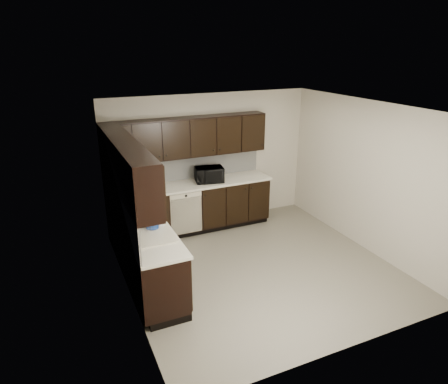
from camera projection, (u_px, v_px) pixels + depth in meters
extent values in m
plane|color=gray|center=(258.00, 267.00, 6.33)|extent=(4.00, 4.00, 0.00)
plane|color=white|center=(264.00, 108.00, 5.46)|extent=(4.00, 4.00, 0.00)
cube|color=#BAB29F|center=(210.00, 160.00, 7.60)|extent=(4.00, 0.02, 2.50)
cube|color=#BAB29F|center=(124.00, 216.00, 5.13)|extent=(0.02, 4.00, 2.50)
cube|color=#BAB29F|center=(366.00, 176.00, 6.66)|extent=(0.02, 4.00, 2.50)
cube|color=#BAB29F|center=(354.00, 255.00, 4.18)|extent=(4.00, 0.02, 2.50)
cube|color=black|center=(191.00, 208.00, 7.43)|extent=(3.00, 0.60, 0.90)
cube|color=black|center=(146.00, 256.00, 5.78)|extent=(0.60, 2.20, 0.90)
cube|color=black|center=(191.00, 227.00, 7.60)|extent=(3.00, 0.54, 0.10)
cube|color=black|center=(150.00, 279.00, 5.93)|extent=(0.54, 2.20, 0.10)
cube|color=beige|center=(191.00, 185.00, 7.27)|extent=(3.03, 0.63, 0.04)
cube|color=beige|center=(144.00, 226.00, 5.61)|extent=(0.63, 2.23, 0.04)
cube|color=beige|center=(185.00, 167.00, 7.43)|extent=(3.00, 0.02, 0.48)
cube|color=beige|center=(117.00, 205.00, 5.67)|extent=(0.02, 2.80, 0.48)
cube|color=black|center=(187.00, 137.00, 7.09)|extent=(3.00, 0.33, 0.70)
cube|color=black|center=(127.00, 167.00, 5.38)|extent=(0.33, 2.47, 0.70)
cube|color=beige|center=(186.00, 213.00, 7.09)|extent=(0.58, 0.02, 0.78)
cube|color=beige|center=(186.00, 196.00, 6.97)|extent=(0.58, 0.03, 0.08)
cylinder|color=black|center=(186.00, 196.00, 6.95)|extent=(0.04, 0.02, 0.04)
cube|color=beige|center=(150.00, 233.00, 5.35)|extent=(0.54, 0.82, 0.03)
cube|color=beige|center=(155.00, 245.00, 5.21)|extent=(0.42, 0.34, 0.16)
cube|color=beige|center=(147.00, 233.00, 5.56)|extent=(0.42, 0.34, 0.16)
cylinder|color=silver|center=(133.00, 227.00, 5.23)|extent=(0.03, 0.03, 0.26)
cylinder|color=silver|center=(136.00, 218.00, 5.20)|extent=(0.14, 0.02, 0.02)
cylinder|color=#B2B2B7|center=(154.00, 243.00, 5.20)|extent=(0.20, 0.20, 0.10)
imported|color=black|center=(209.00, 175.00, 7.31)|extent=(0.55, 0.42, 0.28)
imported|color=gray|center=(161.00, 220.00, 5.54)|extent=(0.09, 0.09, 0.17)
imported|color=gray|center=(124.00, 196.00, 6.31)|extent=(0.12, 0.12, 0.26)
cube|color=#A8A8AA|center=(120.00, 185.00, 6.80)|extent=(0.46, 0.39, 0.24)
cube|color=white|center=(143.00, 218.00, 5.63)|extent=(0.50, 0.41, 0.17)
cylinder|color=#103798|center=(152.00, 220.00, 5.43)|extent=(0.22, 0.22, 0.27)
cylinder|color=#0D908B|center=(156.00, 212.00, 5.77)|extent=(0.10, 0.10, 0.20)
cylinder|color=white|center=(137.00, 191.00, 6.51)|extent=(0.14, 0.14, 0.27)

